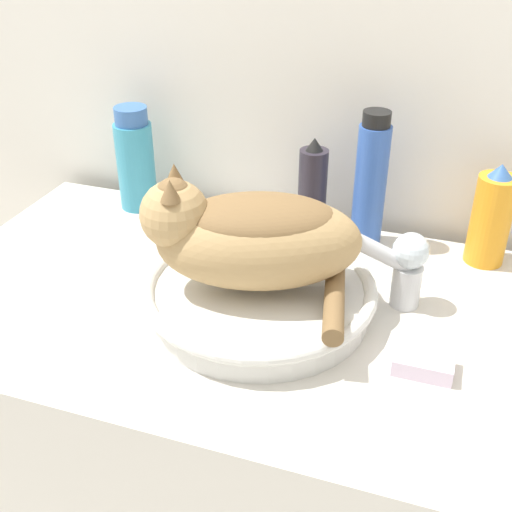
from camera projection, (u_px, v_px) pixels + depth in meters
name	position (u px, v px, depth m)	size (l,w,h in m)	color
wall_back	(336.00, 13.00, 1.06)	(8.00, 0.05, 2.40)	silver
vanity_counter	(267.00, 492.00, 1.18)	(1.09, 0.58, 0.84)	beige
sink_basin	(259.00, 294.00, 0.94)	(0.34, 0.34, 0.05)	silver
cat	(250.00, 234.00, 0.89)	(0.32, 0.24, 0.17)	tan
faucet	(399.00, 262.00, 0.93)	(0.16, 0.09, 0.15)	silver
shampoo_bottle_tall	(370.00, 182.00, 1.07)	(0.05, 0.05, 0.24)	#335BB7
spray_bottle_trigger	(491.00, 218.00, 1.04)	(0.06, 0.06, 0.17)	orange
mouthwash_bottle	(135.00, 160.00, 1.21)	(0.07, 0.07, 0.20)	teal
hairspray_can_black	(315.00, 191.00, 1.12)	(0.05, 0.05, 0.18)	#28232D
soap_bar	(423.00, 363.00, 0.83)	(0.08, 0.05, 0.02)	silver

